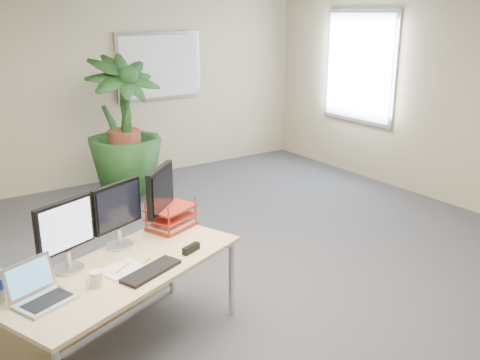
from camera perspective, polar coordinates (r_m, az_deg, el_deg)
floor at (r=4.39m, az=1.44°, el=-13.92°), size 8.00×8.00×0.00m
back_wall at (r=7.42m, az=-17.08°, el=9.50°), size 7.00×0.04×2.70m
whiteboard at (r=7.81m, az=-8.58°, el=11.91°), size 1.30×0.04×0.95m
window at (r=7.81m, az=12.61°, el=11.69°), size 0.04×1.30×1.55m
desk at (r=3.82m, az=-13.08°, el=-10.52°), size 1.86×1.30×0.66m
floor_plant at (r=6.71m, az=-12.20°, el=3.87°), size 0.99×0.99×1.50m
monitor_left at (r=3.64m, az=-18.13°, el=-5.22°), size 0.41×0.20×0.48m
monitor_right at (r=3.91m, az=-12.95°, el=-3.20°), size 0.41×0.20×0.48m
monitor_dark at (r=4.15m, az=-8.46°, el=-1.53°), size 0.36×0.34×0.51m
laptop at (r=3.43m, az=-20.65°, el=-11.01°), size 0.40×0.38×0.23m
keyboard at (r=3.59m, az=-9.44°, el=-9.55°), size 0.46×0.30×0.02m
coffee_mug at (r=3.49m, az=-15.16°, el=-10.10°), size 0.12×0.08×0.09m
spiral_notebook at (r=3.66m, az=-12.43°, el=-9.29°), size 0.31×0.26×0.01m
orange_pen at (r=3.65m, az=-12.43°, el=-9.15°), size 0.12×0.09×0.01m
yellow_highlighter at (r=3.74m, az=-10.04°, el=-8.50°), size 0.11×0.07×0.02m
letter_tray at (r=4.25m, az=-7.35°, el=-4.10°), size 0.43×0.38×0.17m
stapler at (r=3.83m, az=-5.24°, el=-7.29°), size 0.16×0.10×0.05m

